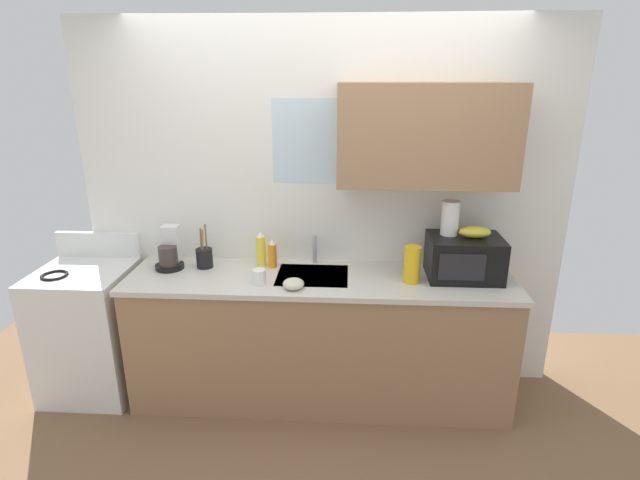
# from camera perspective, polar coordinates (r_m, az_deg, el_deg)

# --- Properties ---
(kitchen_wall_assembly) EXTENTS (3.28, 0.42, 2.50)m
(kitchen_wall_assembly) POSITION_cam_1_polar(r_m,az_deg,el_deg) (3.38, 2.57, 5.08)
(kitchen_wall_assembly) COLOR white
(kitchen_wall_assembly) RESTS_ON ground
(counter_unit) EXTENTS (2.51, 0.63, 0.90)m
(counter_unit) POSITION_cam_1_polar(r_m,az_deg,el_deg) (3.44, -0.01, -11.00)
(counter_unit) COLOR #9E7551
(counter_unit) RESTS_ON ground
(sink_faucet) EXTENTS (0.03, 0.03, 0.20)m
(sink_faucet) POSITION_cam_1_polar(r_m,az_deg,el_deg) (3.43, -0.60, -1.06)
(sink_faucet) COLOR #B2B5BA
(sink_faucet) RESTS_ON counter_unit
(stove_range) EXTENTS (0.60, 0.60, 1.08)m
(stove_range) POSITION_cam_1_polar(r_m,az_deg,el_deg) (3.87, -24.73, -9.29)
(stove_range) COLOR white
(stove_range) RESTS_ON ground
(microwave) EXTENTS (0.46, 0.35, 0.27)m
(microwave) POSITION_cam_1_polar(r_m,az_deg,el_deg) (3.31, 16.13, -1.92)
(microwave) COLOR black
(microwave) RESTS_ON counter_unit
(banana_bunch) EXTENTS (0.20, 0.11, 0.07)m
(banana_bunch) POSITION_cam_1_polar(r_m,az_deg,el_deg) (3.27, 17.25, 0.87)
(banana_bunch) COLOR gold
(banana_bunch) RESTS_ON microwave
(paper_towel_roll) EXTENTS (0.11, 0.11, 0.22)m
(paper_towel_roll) POSITION_cam_1_polar(r_m,az_deg,el_deg) (3.27, 14.62, 2.45)
(paper_towel_roll) COLOR white
(paper_towel_roll) RESTS_ON microwave
(coffee_maker) EXTENTS (0.19, 0.21, 0.28)m
(coffee_maker) POSITION_cam_1_polar(r_m,az_deg,el_deg) (3.51, -16.76, -1.36)
(coffee_maker) COLOR black
(coffee_maker) RESTS_ON counter_unit
(dish_soap_bottle_orange) EXTENTS (0.06, 0.06, 0.20)m
(dish_soap_bottle_orange) POSITION_cam_1_polar(r_m,az_deg,el_deg) (3.38, -5.45, -1.62)
(dish_soap_bottle_orange) COLOR orange
(dish_soap_bottle_orange) RESTS_ON counter_unit
(dish_soap_bottle_yellow) EXTENTS (0.06, 0.06, 0.25)m
(dish_soap_bottle_yellow) POSITION_cam_1_polar(r_m,az_deg,el_deg) (3.39, -6.75, -1.16)
(dish_soap_bottle_yellow) COLOR yellow
(dish_soap_bottle_yellow) RESTS_ON counter_unit
(cereal_canister) EXTENTS (0.10, 0.10, 0.23)m
(cereal_canister) POSITION_cam_1_polar(r_m,az_deg,el_deg) (3.17, 10.47, -2.76)
(cereal_canister) COLOR gold
(cereal_canister) RESTS_ON counter_unit
(mug_white) EXTENTS (0.08, 0.08, 0.09)m
(mug_white) POSITION_cam_1_polar(r_m,az_deg,el_deg) (3.14, -6.94, -4.20)
(mug_white) COLOR white
(mug_white) RESTS_ON counter_unit
(utensil_crock) EXTENTS (0.11, 0.11, 0.30)m
(utensil_crock) POSITION_cam_1_polar(r_m,az_deg,el_deg) (3.46, -13.06, -1.93)
(utensil_crock) COLOR black
(utensil_crock) RESTS_ON counter_unit
(small_bowl) EXTENTS (0.13, 0.13, 0.06)m
(small_bowl) POSITION_cam_1_polar(r_m,az_deg,el_deg) (3.06, -3.05, -5.01)
(small_bowl) COLOR beige
(small_bowl) RESTS_ON counter_unit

